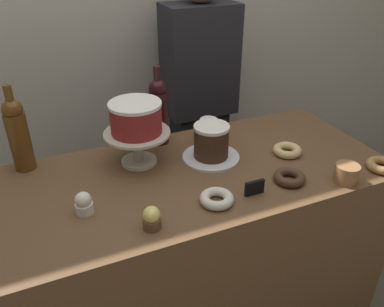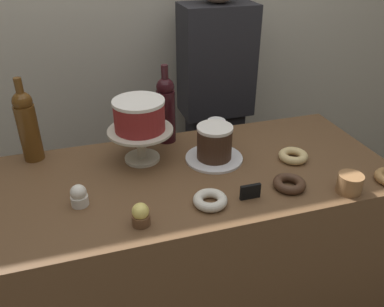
{
  "view_description": "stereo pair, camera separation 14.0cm",
  "coord_description": "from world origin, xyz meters",
  "px_view_note": "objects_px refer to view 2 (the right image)",
  "views": [
    {
      "loc": [
        -0.49,
        -1.12,
        1.7
      ],
      "look_at": [
        0.0,
        0.0,
        1.0
      ],
      "focal_mm": 36.87,
      "sensor_mm": 36.0,
      "label": 1
    },
    {
      "loc": [
        -0.36,
        -1.17,
        1.7
      ],
      "look_at": [
        0.0,
        0.0,
        1.0
      ],
      "focal_mm": 36.87,
      "sensor_mm": 36.0,
      "label": 2
    }
  ],
  "objects_px": {
    "white_layer_cake": "(139,115)",
    "chocolate_round_cake": "(214,142)",
    "coffee_cup_ceramic": "(216,129)",
    "donut_chocolate": "(289,184)",
    "wine_bottle_dark_red": "(166,109)",
    "cupcake_lemon": "(141,215)",
    "cake_stand_pedestal": "(141,139)",
    "cookie_stack": "(350,183)",
    "donut_glazed": "(293,156)",
    "barista_figure": "(215,113)",
    "donut_sugar": "(210,200)",
    "cupcake_vanilla": "(79,196)",
    "price_sign_chalkboard": "(250,192)",
    "wine_bottle_amber": "(27,125)"
  },
  "relations": [
    {
      "from": "cupcake_vanilla",
      "to": "donut_chocolate",
      "type": "bearing_deg",
      "value": -9.0
    },
    {
      "from": "donut_chocolate",
      "to": "coffee_cup_ceramic",
      "type": "height_order",
      "value": "coffee_cup_ceramic"
    },
    {
      "from": "wine_bottle_amber",
      "to": "donut_chocolate",
      "type": "height_order",
      "value": "wine_bottle_amber"
    },
    {
      "from": "wine_bottle_amber",
      "to": "white_layer_cake",
      "type": "bearing_deg",
      "value": -18.1
    },
    {
      "from": "cake_stand_pedestal",
      "to": "white_layer_cake",
      "type": "bearing_deg",
      "value": 90.0
    },
    {
      "from": "wine_bottle_dark_red",
      "to": "cookie_stack",
      "type": "xyz_separation_m",
      "value": [
        0.5,
        -0.55,
        -0.11
      ]
    },
    {
      "from": "cake_stand_pedestal",
      "to": "wine_bottle_amber",
      "type": "height_order",
      "value": "wine_bottle_amber"
    },
    {
      "from": "coffee_cup_ceramic",
      "to": "donut_chocolate",
      "type": "bearing_deg",
      "value": -74.75
    },
    {
      "from": "cookie_stack",
      "to": "cupcake_lemon",
      "type": "bearing_deg",
      "value": 177.02
    },
    {
      "from": "white_layer_cake",
      "to": "donut_sugar",
      "type": "bearing_deg",
      "value": -66.11
    },
    {
      "from": "wine_bottle_amber",
      "to": "donut_glazed",
      "type": "relative_size",
      "value": 2.91
    },
    {
      "from": "donut_glazed",
      "to": "wine_bottle_amber",
      "type": "bearing_deg",
      "value": 162.47
    },
    {
      "from": "white_layer_cake",
      "to": "cupcake_vanilla",
      "type": "height_order",
      "value": "white_layer_cake"
    },
    {
      "from": "cake_stand_pedestal",
      "to": "wine_bottle_dark_red",
      "type": "distance_m",
      "value": 0.19
    },
    {
      "from": "wine_bottle_amber",
      "to": "coffee_cup_ceramic",
      "type": "distance_m",
      "value": 0.74
    },
    {
      "from": "chocolate_round_cake",
      "to": "barista_figure",
      "type": "height_order",
      "value": "barista_figure"
    },
    {
      "from": "cupcake_lemon",
      "to": "donut_chocolate",
      "type": "bearing_deg",
      "value": 4.72
    },
    {
      "from": "wine_bottle_dark_red",
      "to": "price_sign_chalkboard",
      "type": "distance_m",
      "value": 0.52
    },
    {
      "from": "wine_bottle_dark_red",
      "to": "donut_chocolate",
      "type": "distance_m",
      "value": 0.58
    },
    {
      "from": "wine_bottle_dark_red",
      "to": "donut_chocolate",
      "type": "height_order",
      "value": "wine_bottle_dark_red"
    },
    {
      "from": "wine_bottle_amber",
      "to": "barista_figure",
      "type": "xyz_separation_m",
      "value": [
        0.89,
        0.39,
        -0.23
      ]
    },
    {
      "from": "white_layer_cake",
      "to": "donut_glazed",
      "type": "bearing_deg",
      "value": -17.11
    },
    {
      "from": "white_layer_cake",
      "to": "donut_glazed",
      "type": "distance_m",
      "value": 0.61
    },
    {
      "from": "white_layer_cake",
      "to": "cupcake_lemon",
      "type": "relative_size",
      "value": 2.57
    },
    {
      "from": "cupcake_vanilla",
      "to": "price_sign_chalkboard",
      "type": "bearing_deg",
      "value": -13.31
    },
    {
      "from": "white_layer_cake",
      "to": "cupcake_vanilla",
      "type": "xyz_separation_m",
      "value": [
        -0.25,
        -0.23,
        -0.15
      ]
    },
    {
      "from": "cupcake_vanilla",
      "to": "white_layer_cake",
      "type": "bearing_deg",
      "value": 42.76
    },
    {
      "from": "wine_bottle_amber",
      "to": "wine_bottle_dark_red",
      "type": "bearing_deg",
      "value": -0.34
    },
    {
      "from": "cake_stand_pedestal",
      "to": "chocolate_round_cake",
      "type": "xyz_separation_m",
      "value": [
        0.27,
        -0.08,
        -0.01
      ]
    },
    {
      "from": "cupcake_lemon",
      "to": "price_sign_chalkboard",
      "type": "bearing_deg",
      "value": 3.98
    },
    {
      "from": "cake_stand_pedestal",
      "to": "cupcake_lemon",
      "type": "xyz_separation_m",
      "value": [
        -0.08,
        -0.38,
        -0.05
      ]
    },
    {
      "from": "donut_glazed",
      "to": "coffee_cup_ceramic",
      "type": "distance_m",
      "value": 0.34
    },
    {
      "from": "wine_bottle_amber",
      "to": "cupcake_lemon",
      "type": "bearing_deg",
      "value": -57.67
    },
    {
      "from": "wine_bottle_dark_red",
      "to": "cake_stand_pedestal",
      "type": "bearing_deg",
      "value": -135.5
    },
    {
      "from": "cupcake_lemon",
      "to": "cookie_stack",
      "type": "bearing_deg",
      "value": -2.98
    },
    {
      "from": "white_layer_cake",
      "to": "chocolate_round_cake",
      "type": "xyz_separation_m",
      "value": [
        0.27,
        -0.08,
        -0.11
      ]
    },
    {
      "from": "cake_stand_pedestal",
      "to": "cookie_stack",
      "type": "height_order",
      "value": "cake_stand_pedestal"
    },
    {
      "from": "cupcake_lemon",
      "to": "donut_chocolate",
      "type": "xyz_separation_m",
      "value": [
        0.52,
        0.04,
        -0.02
      ]
    },
    {
      "from": "chocolate_round_cake",
      "to": "donut_glazed",
      "type": "xyz_separation_m",
      "value": [
        0.29,
        -0.09,
        -0.06
      ]
    },
    {
      "from": "barista_figure",
      "to": "donut_sugar",
      "type": "bearing_deg",
      "value": -111.09
    },
    {
      "from": "cupcake_vanilla",
      "to": "donut_sugar",
      "type": "xyz_separation_m",
      "value": [
        0.4,
        -0.12,
        -0.02
      ]
    },
    {
      "from": "wine_bottle_dark_red",
      "to": "barista_figure",
      "type": "relative_size",
      "value": 0.2
    },
    {
      "from": "chocolate_round_cake",
      "to": "cupcake_lemon",
      "type": "relative_size",
      "value": 1.83
    },
    {
      "from": "barista_figure",
      "to": "cupcake_vanilla",
      "type": "bearing_deg",
      "value": -134.62
    },
    {
      "from": "cake_stand_pedestal",
      "to": "cookie_stack",
      "type": "bearing_deg",
      "value": -33.61
    },
    {
      "from": "price_sign_chalkboard",
      "to": "wine_bottle_dark_red",
      "type": "bearing_deg",
      "value": 108.72
    },
    {
      "from": "cake_stand_pedestal",
      "to": "wine_bottle_dark_red",
      "type": "bearing_deg",
      "value": 44.5
    },
    {
      "from": "wine_bottle_dark_red",
      "to": "cupcake_lemon",
      "type": "xyz_separation_m",
      "value": [
        -0.2,
        -0.51,
        -0.11
      ]
    },
    {
      "from": "white_layer_cake",
      "to": "donut_chocolate",
      "type": "relative_size",
      "value": 1.7
    },
    {
      "from": "cupcake_vanilla",
      "to": "cookie_stack",
      "type": "distance_m",
      "value": 0.9
    }
  ]
}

